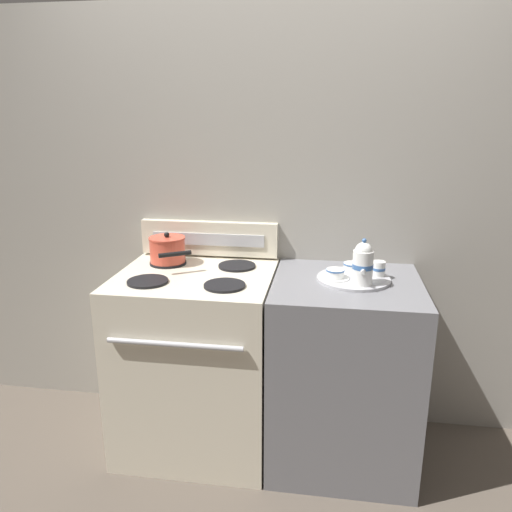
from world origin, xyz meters
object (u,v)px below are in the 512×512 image
Objects in this scene: serving_tray at (353,279)px; teapot at (363,264)px; stove at (198,360)px; teacup_right at (335,274)px; saucepan at (168,249)px; creamer_jug at (379,269)px; teacup_left at (352,267)px.

teapot is at bearing -70.00° from serving_tray.
stove is 4.42× the size of teapot.
teacup_right is (0.67, -0.00, 0.49)m from stove.
saucepan reaches higher than stove.
saucepan is 4.06× the size of creamer_jug.
saucepan is 0.86m from teacup_right.
saucepan is 0.99m from teapot.
serving_tray is at bearing -86.97° from teacup_left.
teapot is at bearing -4.57° from stove.
teapot is at bearing -12.21° from saucepan.
creamer_jug is (1.05, -0.08, -0.03)m from saucepan.
saucepan is 1.36× the size of teapot.
teacup_left reaches higher than serving_tray.
creamer_jug reaches higher than teacup_left.
teapot is 0.15m from teacup_right.
stove is at bearing -39.25° from saucepan.
serving_tray is at bearing 2.04° from stove.
saucepan is 2.20× the size of teacup_right.
teacup_right is (0.85, -0.15, -0.04)m from saucepan.
saucepan is 0.95m from serving_tray.
stove is 1.01m from creamer_jug.
stove is at bearing 179.72° from teacup_right.
teacup_right is (-0.08, -0.11, 0.00)m from teacup_left.
serving_tray is 2.61× the size of teacup_left.
teacup_left is at bearing 93.03° from serving_tray.
saucepan is 1.05m from creamer_jug.
teacup_right reaches higher than serving_tray.
teacup_left is at bearing 8.42° from stove.
teapot reaches higher than stove.
teacup_left is 0.14m from teacup_right.
serving_tray is 0.09m from teacup_left.
teacup_left is (0.93, -0.04, -0.04)m from saucepan.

